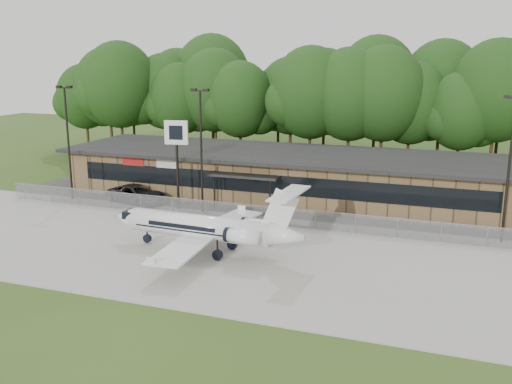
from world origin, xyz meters
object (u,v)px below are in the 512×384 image
at_px(pole_sign, 177,142).
at_px(business_jet, 207,228).
at_px(suv, 137,194).
at_px(terminal, 286,174).

bearing_deg(pole_sign, business_jet, -62.61).
relative_size(business_jet, pole_sign, 1.88).
distance_m(business_jet, pole_sign, 12.28).
bearing_deg(business_jet, suv, 141.86).
bearing_deg(terminal, suv, -151.23).
relative_size(suv, pole_sign, 0.77).
xyz_separation_m(business_jet, pole_sign, (-6.95, 9.26, 4.07)).
xyz_separation_m(terminal, business_jet, (-0.43, -16.41, -0.46)).
bearing_deg(suv, business_jet, -115.93).
bearing_deg(business_jet, pole_sign, 129.93).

